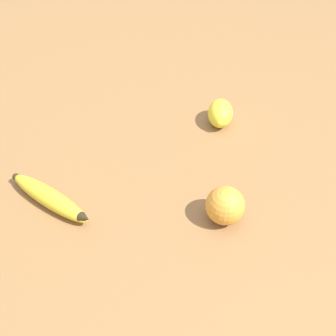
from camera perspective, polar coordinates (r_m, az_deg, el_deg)
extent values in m
plane|color=olive|center=(0.90, -3.53, 4.45)|extent=(3.00, 3.00, 0.00)
ellipsoid|color=yellow|center=(0.77, -16.84, -4.14)|extent=(0.16, 0.17, 0.04)
cone|color=#2D2314|center=(0.72, -11.95, -7.13)|extent=(0.03, 0.03, 0.03)
sphere|color=#2D2314|center=(0.83, -21.19, -1.20)|extent=(0.01, 0.01, 0.01)
sphere|color=orange|center=(0.71, 8.28, -5.41)|extent=(0.07, 0.07, 0.07)
ellipsoid|color=yellow|center=(0.93, 7.59, 7.89)|extent=(0.09, 0.07, 0.06)
sphere|color=yellow|center=(0.90, 7.54, 6.40)|extent=(0.02, 0.02, 0.02)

